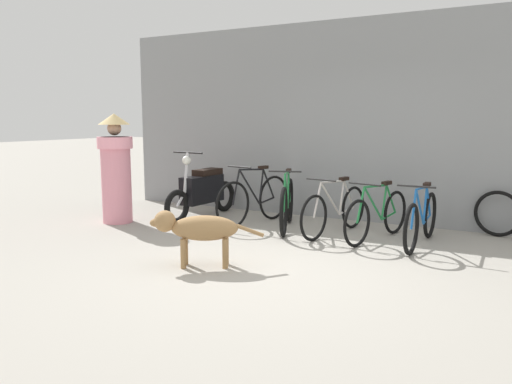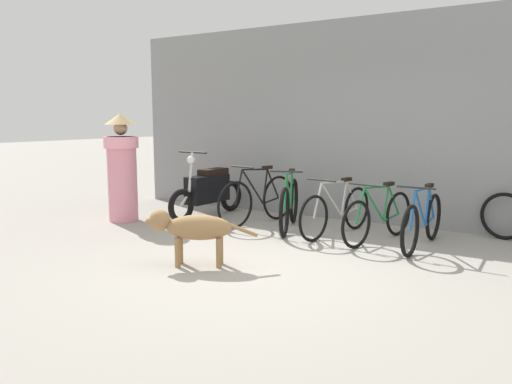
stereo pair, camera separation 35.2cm
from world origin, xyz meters
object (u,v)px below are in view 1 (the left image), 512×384
stray_dog (197,228)px  bicycle_2 (335,210)px  bicycle_1 (287,205)px  bicycle_0 (254,200)px  bicycle_3 (377,216)px  motorcycle (202,191)px  person_in_robes (116,167)px  bicycle_4 (421,220)px  spare_tire_left (498,214)px

stray_dog → bicycle_2: bearing=-138.2°
bicycle_1 → stray_dog: bicycle_1 is taller
bicycle_0 → bicycle_3: size_ratio=1.03×
motorcycle → person_in_robes: (-0.95, -0.97, 0.43)m
motorcycle → bicycle_4: bearing=90.6°
bicycle_2 → person_in_robes: (-3.30, -0.83, 0.53)m
bicycle_1 → person_in_robes: bearing=-91.8°
bicycle_0 → bicycle_1: bearing=93.4°
bicycle_3 → bicycle_4: 0.58m
bicycle_1 → motorcycle: motorcycle is taller
motorcycle → bicycle_2: bearing=91.0°
motorcycle → person_in_robes: size_ratio=1.05×
bicycle_3 → spare_tire_left: bearing=139.2°
bicycle_3 → motorcycle: size_ratio=0.89×
bicycle_4 → motorcycle: (-3.54, 0.24, 0.10)m
bicycle_2 → bicycle_4: bicycle_4 is taller
motorcycle → bicycle_1: bearing=89.0°
bicycle_1 → stray_dog: size_ratio=1.42×
motorcycle → bicycle_0: bearing=91.4°
bicycle_2 → person_in_robes: size_ratio=0.97×
spare_tire_left → bicycle_3: bearing=-145.2°
bicycle_1 → bicycle_2: 0.74m
bicycle_3 → stray_dog: bearing=-19.2°
bicycle_0 → bicycle_2: size_ratio=0.99×
bicycle_1 → bicycle_2: size_ratio=0.97×
bicycle_1 → spare_tire_left: bicycle_1 is taller
bicycle_0 → stray_dog: size_ratio=1.44×
bicycle_1 → bicycle_4: bicycle_1 is taller
bicycle_0 → bicycle_1: size_ratio=1.02×
bicycle_1 → person_in_robes: size_ratio=0.95×
bicycle_0 → person_in_robes: size_ratio=0.96×
bicycle_1 → bicycle_3: (1.35, -0.05, -0.03)m
bicycle_2 → spare_tire_left: size_ratio=2.57×
bicycle_1 → person_in_robes: person_in_robes is taller
motorcycle → stray_dog: (1.54, -2.35, -0.01)m
bicycle_4 → person_in_robes: bearing=-78.0°
bicycle_1 → bicycle_3: 1.35m
bicycle_2 → bicycle_4: bearing=97.2°
spare_tire_left → stray_dog: bearing=-132.2°
bicycle_4 → spare_tire_left: size_ratio=2.57×
bicycle_0 → stray_dog: 2.36m
bicycle_2 → motorcycle: 2.35m
spare_tire_left → motorcycle: bearing=-169.8°
bicycle_0 → stray_dog: bicycle_0 is taller
bicycle_1 → bicycle_3: size_ratio=1.01×
bicycle_3 → bicycle_4: bicycle_4 is taller
bicycle_0 → motorcycle: (-1.01, 0.05, 0.06)m
bicycle_2 → bicycle_1: bearing=-77.1°
bicycle_0 → bicycle_1: bicycle_0 is taller
spare_tire_left → bicycle_4: bearing=-129.3°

